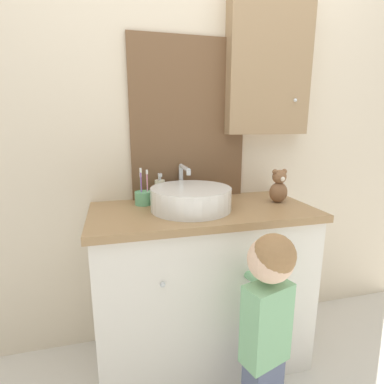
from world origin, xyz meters
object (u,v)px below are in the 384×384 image
(soap_dispenser, at_px, (160,190))
(child_figure, at_px, (267,310))
(toothbrush_holder, at_px, (143,197))
(teddy_bear, at_px, (279,187))
(sink_basin, at_px, (191,198))

(soap_dispenser, relative_size, child_figure, 0.17)
(toothbrush_holder, xyz_separation_m, child_figure, (0.42, -0.60, -0.35))
(toothbrush_holder, xyz_separation_m, soap_dispenser, (0.10, 0.05, 0.02))
(toothbrush_holder, distance_m, child_figure, 0.81)
(soap_dispenser, bearing_deg, teddy_bear, -17.04)
(soap_dispenser, distance_m, teddy_bear, 0.64)
(toothbrush_holder, relative_size, teddy_bear, 1.07)
(soap_dispenser, height_order, teddy_bear, teddy_bear)
(child_figure, bearing_deg, teddy_bear, 57.68)
(toothbrush_holder, height_order, teddy_bear, toothbrush_holder)
(teddy_bear, bearing_deg, soap_dispenser, 162.96)
(child_figure, xyz_separation_m, teddy_bear, (0.29, 0.46, 0.39))
(sink_basin, height_order, toothbrush_holder, sink_basin)
(sink_basin, xyz_separation_m, toothbrush_holder, (-0.22, 0.15, -0.02))
(toothbrush_holder, relative_size, soap_dispenser, 1.26)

